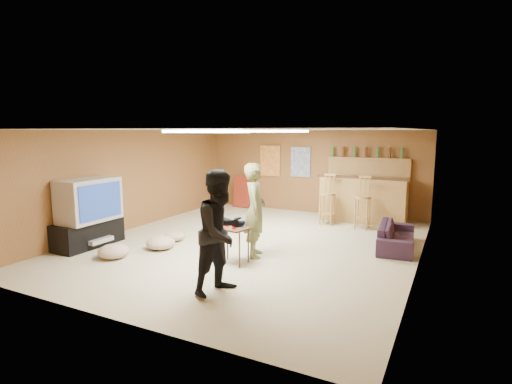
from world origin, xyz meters
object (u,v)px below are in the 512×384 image
at_px(bar_counter, 363,199).
at_px(person_olive, 255,210).
at_px(tray_table, 233,246).
at_px(tv_body, 89,200).
at_px(person_black, 221,232).
at_px(sofa, 397,236).

xyz_separation_m(bar_counter, person_olive, (-1.10, -3.57, 0.27)).
height_order(person_olive, tray_table, person_olive).
xyz_separation_m(tv_body, tray_table, (2.91, 0.36, -0.59)).
xyz_separation_m(person_black, sofa, (1.83, 3.25, -0.61)).
xyz_separation_m(sofa, tray_table, (-2.28, -2.16, 0.08)).
distance_m(bar_counter, person_black, 5.25).
height_order(person_olive, person_black, person_black).
relative_size(person_olive, sofa, 1.04).
bearing_deg(tray_table, tv_body, -172.98).
height_order(tv_body, person_black, person_black).
relative_size(tv_body, sofa, 0.70).
bearing_deg(sofa, person_black, 145.45).
xyz_separation_m(person_black, tray_table, (-0.45, 1.09, -0.53)).
relative_size(tv_body, person_olive, 0.67).
height_order(bar_counter, person_olive, person_olive).
bearing_deg(person_black, tv_body, 93.48).
bearing_deg(person_black, person_olive, 26.58).
distance_m(bar_counter, person_olive, 3.74).
distance_m(sofa, tray_table, 3.15).
height_order(bar_counter, person_black, person_black).
bearing_deg(person_black, bar_counter, 7.05).
xyz_separation_m(person_olive, sofa, (2.14, 1.64, -0.59)).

